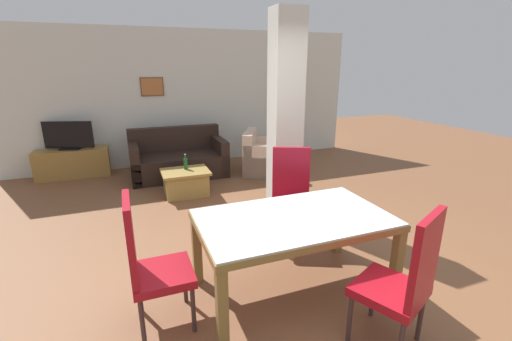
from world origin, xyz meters
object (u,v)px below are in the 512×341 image
Objects in this scene: dining_chair_head_left at (149,261)px; coffee_table at (186,182)px; dining_table at (294,232)px; armchair at (265,158)px; sofa at (178,160)px; tv_screen at (68,136)px; floor_lamp at (295,88)px; dining_chair_near_right at (404,279)px; dining_chair_far_right at (291,194)px; tv_stand at (73,163)px; bottle at (186,163)px.

dining_chair_head_left is 1.51× the size of coffee_table.
armchair is (1.16, 3.47, -0.32)m from dining_table.
sofa is 1.65m from armchair.
armchair is at bearing 165.45° from sofa.
armchair reaches higher than dining_table.
sofa is 2.06× the size of tv_screen.
sofa is at bearing -169.25° from floor_lamp.
dining_chair_near_right is 1.00× the size of dining_chair_far_right.
tv_stand is (-1.80, 1.66, 0.06)m from coffee_table.
dining_chair_far_right is (0.42, 0.89, -0.02)m from dining_table.
tv_screen is at bearing 137.24° from coffee_table.
dining_chair_near_right is 6.01m from tv_stand.
dining_chair_near_right reaches higher than tv_screen.
dining_chair_far_right is at bearing 105.78° from sofa.
floor_lamp reaches higher than coffee_table.
dining_chair_near_right reaches higher than sofa.
dining_chair_head_left is 1.88m from dining_chair_near_right.
coffee_table is at bearing -41.84° from armchair.
sofa is (-0.85, 3.00, -0.29)m from dining_chair_far_right.
dining_chair_near_right is at bearing 16.76° from armchair.
dining_table is 1.51× the size of dining_chair_far_right.
coffee_table is 0.31m from bottle.
tv_stand is (-2.70, 3.60, -0.32)m from dining_chair_far_right.
sofa is 1.00m from bottle.
dining_table is 0.98m from dining_chair_far_right.
dining_chair_near_right is at bearing -77.04° from bottle.
tv_screen is (-1.04, 4.48, 0.19)m from dining_chair_head_left.
coffee_table is 2.45m from tv_stand.
dining_chair_far_right reaches higher than tv_screen.
dining_chair_far_right is 0.89× the size of tv_stand.
dining_table is at bearing -117.04° from floor_lamp.
tv_stand is 0.70× the size of floor_lamp.
tv_screen is at bearing -79.84° from armchair.
coffee_table is at bearing 99.72° from dining_table.
dining_chair_far_right reaches higher than coffee_table.
dining_chair_near_right is (1.65, -0.88, 0.00)m from dining_chair_head_left.
dining_chair_head_left is at bearing 78.29° from sofa.
armchair is (2.40, 3.47, -0.30)m from dining_chair_head_left.
dining_chair_near_right is 5.67m from floor_lamp.
dining_chair_head_left reaches higher than tv_screen.
armchair is at bearing -80.94° from dining_chair_far_right.
tv_stand is 4.70m from floor_lamp.
dining_table reaches higher than tv_stand.
floor_lamp reaches higher than sofa.
dining_chair_head_left is 0.94× the size of armchair.
armchair is at bearing -179.08° from tv_screen.
armchair is at bearing -16.31° from tv_stand.
dining_chair_head_left is 4.61m from tv_stand.
tv_stand is (-1.83, 1.58, -0.23)m from bottle.
dining_chair_head_left is (-1.24, 0.00, -0.02)m from dining_table.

